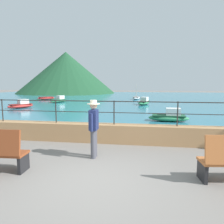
% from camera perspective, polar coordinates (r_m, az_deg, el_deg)
% --- Properties ---
extents(ground_plane, '(120.00, 120.00, 0.00)m').
position_cam_1_polar(ground_plane, '(5.24, -4.72, -17.61)').
color(ground_plane, slate).
extents(promenade_wall, '(20.00, 0.56, 0.70)m').
position_cam_1_polar(promenade_wall, '(8.11, 0.55, -5.75)').
color(promenade_wall, tan).
rests_on(promenade_wall, ground).
extents(railing, '(18.44, 0.04, 0.90)m').
position_cam_1_polar(railing, '(7.94, 0.56, 1.18)').
color(railing, '#282623').
rests_on(railing, promenade_wall).
extents(lake_water, '(64.00, 44.32, 0.06)m').
position_cam_1_polar(lake_water, '(30.54, 6.65, 3.55)').
color(lake_water, teal).
rests_on(lake_water, ground).
extents(hill_main, '(21.37, 21.37, 8.97)m').
position_cam_1_polar(hill_main, '(48.49, -12.17, 10.23)').
color(hill_main, '#1E4C2D').
rests_on(hill_main, ground).
extents(person_walking, '(0.38, 0.57, 1.75)m').
position_cam_1_polar(person_walking, '(6.39, -4.92, -3.71)').
color(person_walking, '#4C4C56').
rests_on(person_walking, ground).
extents(boat_0, '(1.54, 2.46, 0.76)m').
position_cam_1_polar(boat_0, '(22.02, 8.53, 2.67)').
color(boat_0, '#338C59').
rests_on(boat_0, lake_water).
extents(boat_1, '(1.05, 2.35, 2.05)m').
position_cam_1_polar(boat_1, '(29.16, 6.51, 3.81)').
color(boat_1, white).
rests_on(boat_1, lake_water).
extents(boat_2, '(2.35, 1.05, 0.76)m').
position_cam_1_polar(boat_2, '(12.70, 15.14, -1.20)').
color(boat_2, '#338C59').
rests_on(boat_2, lake_water).
extents(boat_4, '(1.68, 2.47, 0.76)m').
position_cam_1_polar(boat_4, '(25.09, -14.04, 3.14)').
color(boat_4, '#338C59').
rests_on(boat_4, lake_water).
extents(boat_5, '(2.27, 2.26, 0.36)m').
position_cam_1_polar(boat_5, '(29.94, -17.24, 3.60)').
color(boat_5, red).
rests_on(boat_5, lake_water).
extents(boat_6, '(1.97, 2.43, 0.76)m').
position_cam_1_polar(boat_6, '(20.47, -23.20, 1.75)').
color(boat_6, red).
rests_on(boat_6, lake_water).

